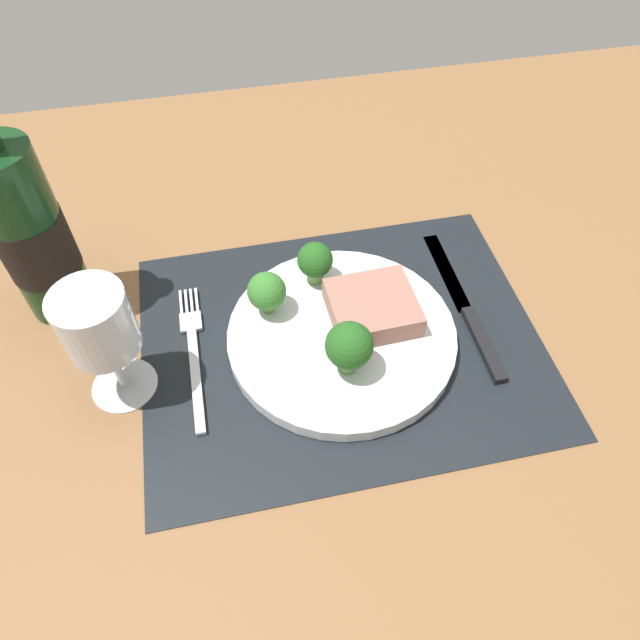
{
  "coord_description": "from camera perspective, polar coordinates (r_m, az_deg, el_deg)",
  "views": [
    {
      "loc": [
        -10.32,
        -37.64,
        51.88
      ],
      "look_at": [
        -1.98,
        2.01,
        1.9
      ],
      "focal_mm": 33.05,
      "sensor_mm": 36.0,
      "label": 1
    }
  ],
  "objects": [
    {
      "name": "ground_plane",
      "position": [
        0.66,
        2.04,
        -2.91
      ],
      "size": [
        140.0,
        110.0,
        3.0
      ],
      "primitive_type": "cube",
      "color": "brown"
    },
    {
      "name": "placemat",
      "position": [
        0.65,
        2.08,
        -2.05
      ],
      "size": [
        43.25,
        34.05,
        0.3
      ],
      "primitive_type": "cube",
      "color": "black",
      "rests_on": "ground_plane"
    },
    {
      "name": "plate",
      "position": [
        0.64,
        2.1,
        -1.54
      ],
      "size": [
        24.75,
        24.75,
        1.6
      ],
      "primitive_type": "cylinder",
      "color": "silver",
      "rests_on": "placemat"
    },
    {
      "name": "steak",
      "position": [
        0.64,
        5.09,
        1.22
      ],
      "size": [
        9.43,
        8.76,
        2.71
      ],
      "primitive_type": "cube",
      "rotation": [
        0.0,
        0.0,
        0.04
      ],
      "color": "#9E6B5B",
      "rests_on": "plate"
    },
    {
      "name": "broccoli_near_fork",
      "position": [
        0.63,
        -5.19,
        2.76
      ],
      "size": [
        4.21,
        4.21,
        5.24
      ],
      "color": "#5B8942",
      "rests_on": "plate"
    },
    {
      "name": "broccoli_center",
      "position": [
        0.57,
        2.84,
        -2.55
      ],
      "size": [
        4.82,
        4.82,
        6.42
      ],
      "color": "#5B8942",
      "rests_on": "plate"
    },
    {
      "name": "broccoli_front_edge",
      "position": [
        0.66,
        -0.48,
        5.73
      ],
      "size": [
        4.03,
        4.03,
        5.23
      ],
      "color": "#6B994C",
      "rests_on": "plate"
    },
    {
      "name": "fork",
      "position": [
        0.65,
        -12.13,
        -3.14
      ],
      "size": [
        2.4,
        19.2,
        0.5
      ],
      "rotation": [
        0.0,
        0.0,
        -0.01
      ],
      "color": "silver",
      "rests_on": "placemat"
    },
    {
      "name": "knife",
      "position": [
        0.69,
        14.2,
        0.63
      ],
      "size": [
        1.8,
        23.0,
        0.8
      ],
      "rotation": [
        0.0,
        0.0,
        0.01
      ],
      "color": "black",
      "rests_on": "placemat"
    },
    {
      "name": "wine_bottle",
      "position": [
        0.68,
        -26.3,
        7.68
      ],
      "size": [
        7.45,
        7.45,
        30.14
      ],
      "color": "#143819",
      "rests_on": "ground_plane"
    },
    {
      "name": "wine_glass",
      "position": [
        0.57,
        -20.67,
        -0.8
      ],
      "size": [
        6.86,
        6.86,
        13.89
      ],
      "color": "silver",
      "rests_on": "ground_plane"
    }
  ]
}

